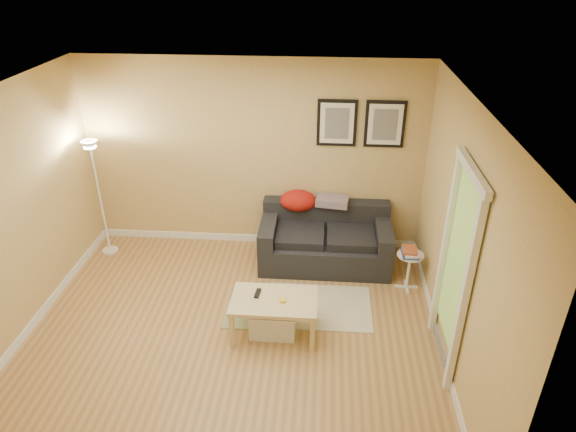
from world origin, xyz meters
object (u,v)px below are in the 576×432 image
(side_table, at_px, (408,271))
(book_stack, at_px, (410,252))
(sofa, at_px, (325,238))
(coffee_table, at_px, (274,316))
(storage_bin, at_px, (273,320))
(floor_lamp, at_px, (101,202))

(side_table, relative_size, book_stack, 1.90)
(sofa, distance_m, coffee_table, 1.56)
(sofa, bearing_deg, coffee_table, -110.00)
(storage_bin, relative_size, floor_lamp, 0.31)
(sofa, xyz_separation_m, coffee_table, (-0.53, -1.46, -0.15))
(coffee_table, bearing_deg, side_table, 46.95)
(side_table, distance_m, floor_lamp, 4.09)
(book_stack, bearing_deg, floor_lamp, 151.86)
(book_stack, bearing_deg, coffee_table, -168.87)
(coffee_table, xyz_separation_m, floor_lamp, (-2.46, 1.49, 0.54))
(sofa, bearing_deg, storage_bin, -110.78)
(floor_lamp, bearing_deg, coffee_table, -31.26)
(storage_bin, relative_size, book_stack, 1.98)
(sofa, xyz_separation_m, book_stack, (1.02, -0.51, 0.16))
(coffee_table, xyz_separation_m, book_stack, (1.55, 0.95, 0.30))
(floor_lamp, bearing_deg, storage_bin, -31.09)
(coffee_table, distance_m, floor_lamp, 2.93)
(sofa, height_order, side_table, sofa)
(storage_bin, relative_size, side_table, 1.04)
(book_stack, bearing_deg, side_table, 17.72)
(storage_bin, bearing_deg, floor_lamp, 148.91)
(sofa, bearing_deg, side_table, -25.95)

